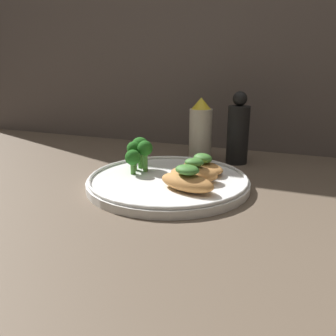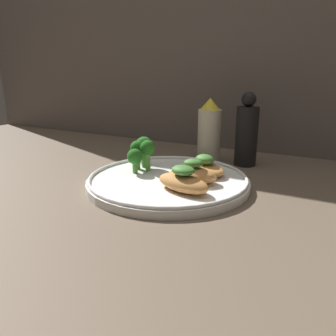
{
  "view_description": "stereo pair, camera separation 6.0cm",
  "coord_description": "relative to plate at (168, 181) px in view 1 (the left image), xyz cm",
  "views": [
    {
      "loc": [
        21.34,
        -52.99,
        20.44
      ],
      "look_at": [
        0.0,
        0.0,
        3.4
      ],
      "focal_mm": 35.0,
      "sensor_mm": 36.0,
      "label": 1
    },
    {
      "loc": [
        26.74,
        -50.48,
        20.44
      ],
      "look_at": [
        0.0,
        0.0,
        3.4
      ],
      "focal_mm": 35.0,
      "sensor_mm": 36.0,
      "label": 2
    }
  ],
  "objects": [
    {
      "name": "ground_plane",
      "position": [
        0.0,
        0.0,
        -1.49
      ],
      "size": [
        180.0,
        180.0,
        1.0
      ],
      "primitive_type": "cube",
      "color": "brown"
    },
    {
      "name": "plate",
      "position": [
        0.0,
        0.0,
        0.0
      ],
      "size": [
        29.7,
        29.7,
        2.0
      ],
      "color": "white",
      "rests_on": "ground_plane"
    },
    {
      "name": "grilled_meat_front",
      "position": [
        5.25,
        -4.69,
        2.13
      ],
      "size": [
        10.77,
        7.03,
        4.38
      ],
      "color": "#BC7F42",
      "rests_on": "plate"
    },
    {
      "name": "grilled_meat_middle",
      "position": [
        4.97,
        0.32,
        2.04
      ],
      "size": [
        9.07,
        6.08,
        4.32
      ],
      "color": "#BC7F42",
      "rests_on": "plate"
    },
    {
      "name": "grilled_meat_back",
      "position": [
        4.94,
        5.56,
        1.77
      ],
      "size": [
        10.55,
        9.24,
        3.88
      ],
      "color": "#BC7F42",
      "rests_on": "plate"
    },
    {
      "name": "broccoli_bunch",
      "position": [
        -7.26,
        2.63,
        4.46
      ],
      "size": [
        5.4,
        7.14,
        6.36
      ],
      "color": "#4C8E38",
      "rests_on": "plate"
    },
    {
      "name": "sauce_bottle",
      "position": [
        -0.13,
        20.43,
        5.98
      ],
      "size": [
        5.3,
        5.3,
        14.58
      ],
      "color": "beige",
      "rests_on": "ground_plane"
    },
    {
      "name": "pepper_grinder",
      "position": [
        8.75,
        20.43,
        6.26
      ],
      "size": [
        4.85,
        4.85,
        16.15
      ],
      "color": "black",
      "rests_on": "ground_plane"
    }
  ]
}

